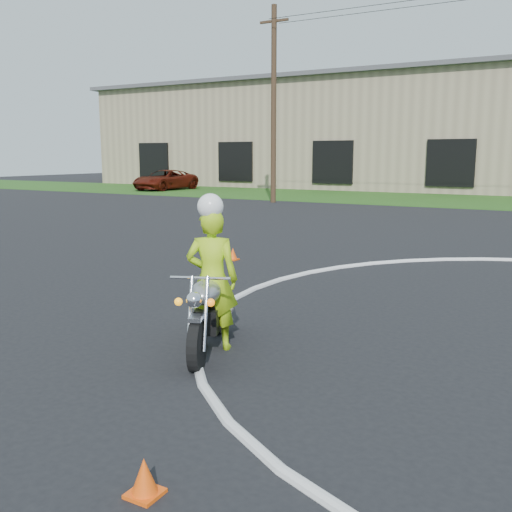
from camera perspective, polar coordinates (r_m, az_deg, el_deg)
The scene contains 4 objects.
primary_motorcycle at distance 7.34m, azimuth -4.83°, elevation -5.53°, with size 1.01×1.96×1.09m.
rider_primary_grp at distance 7.35m, azimuth -4.42°, elevation -1.91°, with size 0.79×0.67×2.03m.
pickup_grp at distance 42.06m, azimuth -9.07°, elevation 7.52°, with size 2.74×5.35×1.44m.
warehouse at distance 49.19m, azimuth 9.07°, elevation 11.88°, with size 41.00×17.00×8.30m.
Camera 1 is at (-0.86, -6.09, 2.50)m, focal length 40.00 mm.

